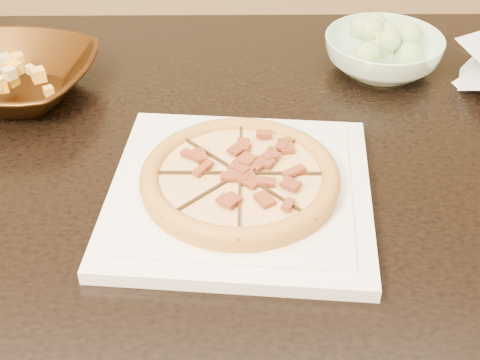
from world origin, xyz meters
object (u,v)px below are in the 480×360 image
at_px(plate, 240,192).
at_px(salad_bowl, 383,54).
at_px(pizza, 240,178).
at_px(bronze_bowl, 14,78).
at_px(dining_table, 168,197).

height_order(plate, salad_bowl, salad_bowl).
bearing_deg(pizza, salad_bowl, 53.79).
bearing_deg(salad_bowl, plate, -126.21).
bearing_deg(plate, bronze_bowl, 142.46).
bearing_deg(salad_bowl, dining_table, -151.06).
xyz_separation_m(dining_table, salad_bowl, (0.35, 0.19, 0.14)).
relative_size(dining_table, bronze_bowl, 5.33).
bearing_deg(pizza, dining_table, 127.50).
xyz_separation_m(dining_table, bronze_bowl, (-0.24, 0.13, 0.14)).
distance_m(dining_table, plate, 0.21).
height_order(pizza, salad_bowl, salad_bowl).
bearing_deg(dining_table, pizza, -52.50).
xyz_separation_m(pizza, bronze_bowl, (-0.34, 0.26, -0.00)).
bearing_deg(plate, dining_table, 127.50).
height_order(dining_table, bronze_bowl, bronze_bowl).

